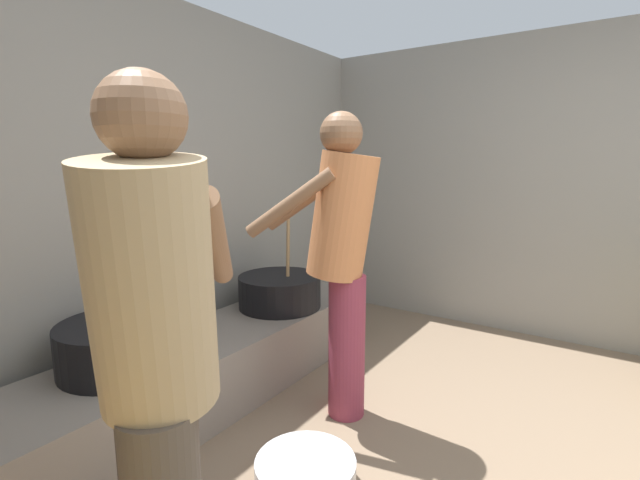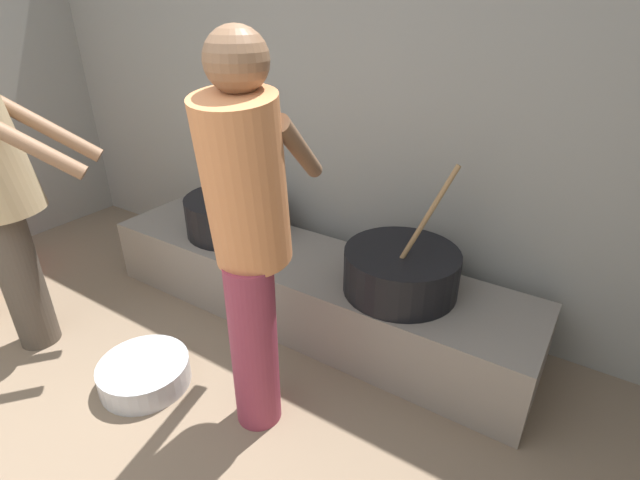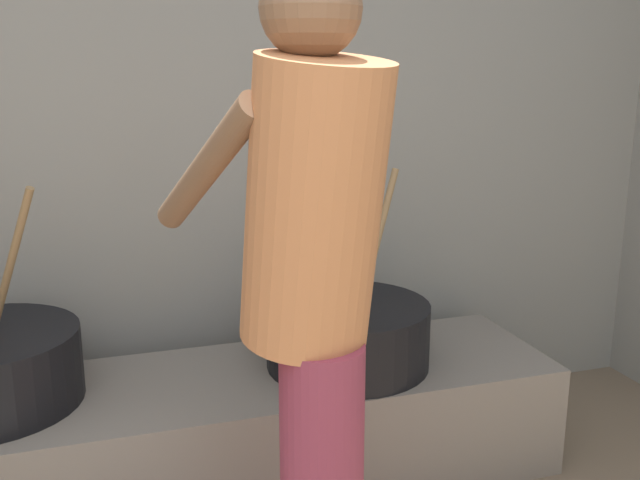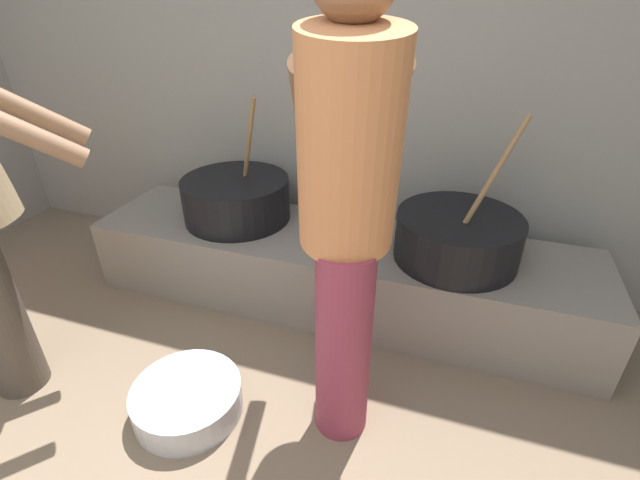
% 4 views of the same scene
% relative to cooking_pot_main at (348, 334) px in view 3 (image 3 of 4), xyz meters
% --- Properties ---
extents(block_enclosure_rear, '(4.94, 0.20, 2.36)m').
position_rel_cooking_pot_main_xyz_m(block_enclosure_rear, '(-0.77, 0.53, 0.67)').
color(block_enclosure_rear, gray).
rests_on(block_enclosure_rear, ground_plane).
extents(hearth_ledge, '(2.58, 0.60, 0.40)m').
position_rel_cooking_pot_main_xyz_m(hearth_ledge, '(-0.58, 0.01, -0.31)').
color(hearth_ledge, slate).
rests_on(hearth_ledge, ground_plane).
extents(cooking_pot_main, '(0.56, 0.56, 0.67)m').
position_rel_cooking_pot_main_xyz_m(cooking_pot_main, '(0.00, 0.00, 0.00)').
color(cooking_pot_main, black).
rests_on(cooking_pot_main, hearth_ledge).
extents(cook_in_orange_shirt, '(0.52, 0.74, 1.64)m').
position_rel_cooking_pot_main_xyz_m(cook_in_orange_shirt, '(-0.34, -0.70, 0.43)').
color(cook_in_orange_shirt, '#8C3347').
rests_on(cook_in_orange_shirt, ground_plane).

